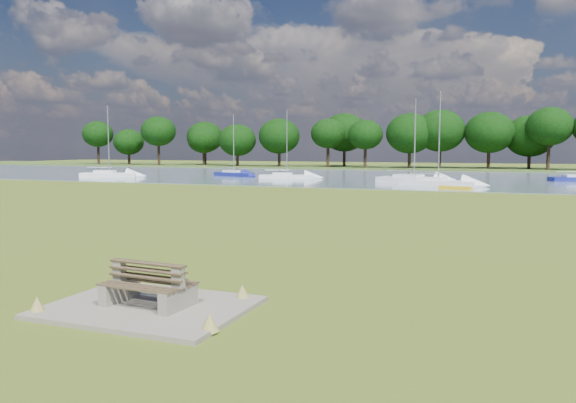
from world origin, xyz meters
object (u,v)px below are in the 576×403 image
(bench_pair, at_px, (148,286))
(sailboat_2, at_px, (233,173))
(kayak, at_px, (455,188))
(sailboat_6, at_px, (109,173))
(sailboat_0, at_px, (286,175))
(sailboat_4, at_px, (437,181))
(sailboat_3, at_px, (413,178))

(bench_pair, relative_size, sailboat_2, 0.26)
(kayak, distance_m, sailboat_2, 29.28)
(sailboat_6, bearing_deg, kayak, -27.79)
(kayak, relative_size, sailboat_6, 0.32)
(sailboat_2, bearing_deg, sailboat_0, 1.83)
(sailboat_0, xyz_separation_m, sailboat_2, (-7.61, 2.03, 0.06))
(bench_pair, relative_size, kayak, 0.72)
(sailboat_4, distance_m, sailboat_6, 37.48)
(sailboat_3, height_order, sailboat_6, sailboat_6)
(sailboat_3, bearing_deg, kayak, -38.37)
(sailboat_0, distance_m, sailboat_2, 7.88)
(sailboat_0, relative_size, sailboat_4, 0.90)
(kayak, height_order, sailboat_6, sailboat_6)
(bench_pair, bearing_deg, sailboat_4, 91.81)
(sailboat_3, bearing_deg, bench_pair, -69.61)
(sailboat_2, distance_m, sailboat_3, 22.71)
(sailboat_0, distance_m, sailboat_4, 18.03)
(sailboat_0, height_order, sailboat_2, sailboat_0)
(sailboat_2, relative_size, sailboat_3, 0.91)
(sailboat_3, height_order, sailboat_4, sailboat_4)
(bench_pair, bearing_deg, sailboat_6, 133.28)
(sailboat_2, bearing_deg, sailboat_3, 3.56)
(kayak, height_order, sailboat_4, sailboat_4)
(sailboat_3, bearing_deg, sailboat_2, -174.69)
(sailboat_2, height_order, sailboat_6, sailboat_6)
(sailboat_0, bearing_deg, sailboat_4, -35.35)
(sailboat_0, relative_size, sailboat_2, 1.02)
(bench_pair, xyz_separation_m, sailboat_6, (-36.37, 43.35, 0.02))
(sailboat_4, xyz_separation_m, sailboat_6, (-37.46, 0.94, 0.04))
(bench_pair, distance_m, sailboat_2, 55.50)
(bench_pair, height_order, sailboat_2, sailboat_2)
(bench_pair, xyz_separation_m, sailboat_0, (-15.98, 48.20, -0.07))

